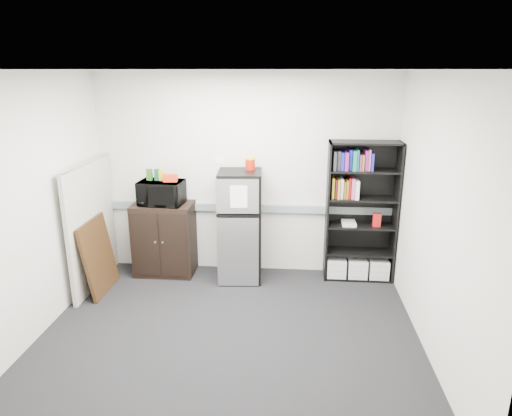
% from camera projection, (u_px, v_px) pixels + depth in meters
% --- Properties ---
extents(floor, '(4.00, 4.00, 0.00)m').
position_uv_depth(floor, '(229.00, 335.00, 4.84)').
color(floor, black).
rests_on(floor, ground).
extents(wall_back, '(4.00, 0.02, 2.70)m').
position_uv_depth(wall_back, '(246.00, 175.00, 6.12)').
color(wall_back, silver).
rests_on(wall_back, floor).
extents(wall_right, '(0.02, 3.50, 2.70)m').
position_uv_depth(wall_right, '(437.00, 220.00, 4.29)').
color(wall_right, silver).
rests_on(wall_right, floor).
extents(wall_left, '(0.02, 3.50, 2.70)m').
position_uv_depth(wall_left, '(31.00, 209.00, 4.61)').
color(wall_left, silver).
rests_on(wall_left, floor).
extents(ceiling, '(4.00, 3.50, 0.02)m').
position_uv_depth(ceiling, '(224.00, 70.00, 4.06)').
color(ceiling, white).
rests_on(ceiling, wall_back).
extents(electrical_raceway, '(3.92, 0.05, 0.10)m').
position_uv_depth(electrical_raceway, '(246.00, 208.00, 6.22)').
color(electrical_raceway, gray).
rests_on(electrical_raceway, wall_back).
extents(wall_note, '(0.14, 0.00, 0.10)m').
position_uv_depth(wall_note, '(219.00, 160.00, 6.08)').
color(wall_note, white).
rests_on(wall_note, wall_back).
extents(bookshelf, '(0.90, 0.34, 1.85)m').
position_uv_depth(bookshelf, '(361.00, 213.00, 5.95)').
color(bookshelf, black).
rests_on(bookshelf, floor).
extents(cubicle_partition, '(0.06, 1.30, 1.62)m').
position_uv_depth(cubicle_partition, '(92.00, 225.00, 5.79)').
color(cubicle_partition, '#A8A195').
rests_on(cubicle_partition, floor).
extents(cabinet, '(0.79, 0.53, 0.99)m').
position_uv_depth(cabinet, '(165.00, 239.00, 6.22)').
color(cabinet, black).
rests_on(cabinet, floor).
extents(microwave, '(0.60, 0.42, 0.32)m').
position_uv_depth(microwave, '(161.00, 193.00, 6.01)').
color(microwave, black).
rests_on(microwave, cabinet).
extents(snack_box_a, '(0.07, 0.06, 0.15)m').
position_uv_depth(snack_box_a, '(149.00, 175.00, 5.99)').
color(snack_box_a, '#255919').
rests_on(snack_box_a, microwave).
extents(snack_box_b, '(0.08, 0.06, 0.15)m').
position_uv_depth(snack_box_b, '(157.00, 175.00, 5.98)').
color(snack_box_b, '#0D3C27').
rests_on(snack_box_b, microwave).
extents(snack_box_c, '(0.08, 0.06, 0.14)m').
position_uv_depth(snack_box_c, '(161.00, 175.00, 5.98)').
color(snack_box_c, gold).
rests_on(snack_box_c, microwave).
extents(snack_bag, '(0.19, 0.12, 0.10)m').
position_uv_depth(snack_bag, '(170.00, 178.00, 5.93)').
color(snack_bag, red).
rests_on(snack_bag, microwave).
extents(refrigerator, '(0.59, 0.61, 1.47)m').
position_uv_depth(refrigerator, '(240.00, 226.00, 5.99)').
color(refrigerator, black).
rests_on(refrigerator, floor).
extents(coffee_can, '(0.13, 0.13, 0.17)m').
position_uv_depth(coffee_can, '(250.00, 163.00, 5.86)').
color(coffee_can, '#A91807').
rests_on(coffee_can, refrigerator).
extents(framed_poster, '(0.19, 0.73, 0.93)m').
position_uv_depth(framed_poster, '(99.00, 256.00, 5.71)').
color(framed_poster, black).
rests_on(framed_poster, floor).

